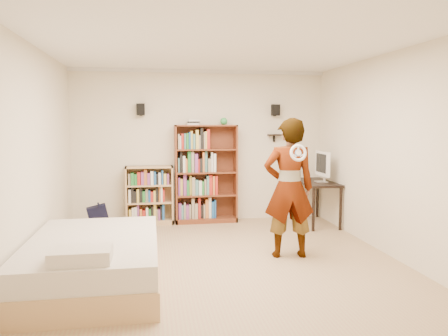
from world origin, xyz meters
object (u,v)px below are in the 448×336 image
at_px(low_bookshelf, 150,195).
at_px(daybed, 94,255).
at_px(tall_bookshelf, 206,174).
at_px(computer_desk, 316,203).
at_px(person, 289,188).

bearing_deg(low_bookshelf, daybed, -102.21).
xyz_separation_m(low_bookshelf, daybed, (-0.60, -2.78, -0.19)).
distance_m(tall_bookshelf, low_bookshelf, 1.06).
distance_m(low_bookshelf, daybed, 2.85).
height_order(computer_desk, person, person).
height_order(low_bookshelf, computer_desk, low_bookshelf).
xyz_separation_m(computer_desk, person, (-1.05, -1.73, 0.54)).
distance_m(tall_bookshelf, person, 2.33).
bearing_deg(computer_desk, daybed, -146.15).
bearing_deg(computer_desk, tall_bookshelf, 166.81).
distance_m(low_bookshelf, computer_desk, 2.92).
height_order(tall_bookshelf, low_bookshelf, tall_bookshelf).
bearing_deg(person, tall_bookshelf, -64.09).
xyz_separation_m(low_bookshelf, computer_desk, (2.88, -0.45, -0.13)).
bearing_deg(tall_bookshelf, computer_desk, -13.19).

